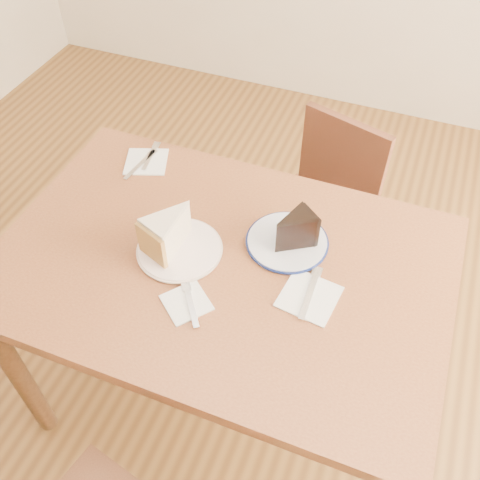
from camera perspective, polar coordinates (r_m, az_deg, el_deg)
name	(u,v)px	position (r m, az deg, el deg)	size (l,w,h in m)	color
ground	(226,391)	(2.05, -1.46, -15.76)	(4.00, 4.00, 0.00)	#442A12
table	(222,283)	(1.50, -1.94, -4.61)	(1.20, 0.80, 0.75)	#492514
chair_far	(318,215)	(1.99, 8.34, 2.70)	(0.49, 0.49, 0.79)	#361910
plate_cream	(180,249)	(1.44, -6.45, -1.01)	(0.22, 0.22, 0.01)	white
plate_navy	(287,242)	(1.46, 5.05, -0.19)	(0.22, 0.22, 0.01)	silver
carrot_cake	(172,230)	(1.42, -7.25, 1.01)	(0.10, 0.14, 0.10)	#F5E8CB
chocolate_cake	(292,233)	(1.41, 5.58, 0.75)	(0.07, 0.10, 0.10)	black
napkin_cream	(186,302)	(1.34, -5.73, -6.65)	(0.10, 0.10, 0.00)	white
napkin_navy	(309,297)	(1.35, 7.38, -6.01)	(0.14, 0.14, 0.00)	white
napkin_spare	(146,162)	(1.73, -9.96, 8.24)	(0.13, 0.13, 0.00)	white
fork_cream	(191,305)	(1.33, -5.27, -6.87)	(0.01, 0.14, 0.00)	silver
knife_navy	(310,293)	(1.36, 7.47, -5.60)	(0.02, 0.17, 0.00)	silver
fork_spare	(151,156)	(1.74, -9.51, 8.82)	(0.01, 0.14, 0.00)	silver
knife_spare	(140,165)	(1.72, -10.61, 7.92)	(0.01, 0.16, 0.00)	silver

